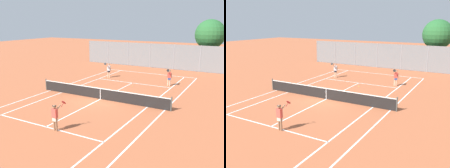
# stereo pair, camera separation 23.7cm
# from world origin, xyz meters

# --- Properties ---
(ground_plane) EXTENTS (120.00, 120.00, 0.00)m
(ground_plane) POSITION_xyz_m (0.00, 0.00, 0.00)
(ground_plane) COLOR #B25B38
(court_line_markings) EXTENTS (11.10, 23.90, 0.01)m
(court_line_markings) POSITION_xyz_m (0.00, 0.00, 0.00)
(court_line_markings) COLOR white
(court_line_markings) RESTS_ON ground
(tennis_net) EXTENTS (12.00, 0.10, 1.07)m
(tennis_net) POSITION_xyz_m (0.00, 0.00, 0.51)
(tennis_net) COLOR #474C47
(tennis_net) RESTS_ON ground
(player_near_side) EXTENTS (0.70, 0.72, 1.77)m
(player_near_side) POSITION_xyz_m (0.91, -6.52, 0.93)
(player_near_side) COLOR #936B4C
(player_near_side) RESTS_ON ground
(player_far_left) EXTENTS (0.55, 0.82, 1.77)m
(player_far_left) POSITION_xyz_m (-3.47, 7.49, 0.93)
(player_far_left) COLOR #D8A884
(player_far_left) RESTS_ON ground
(player_far_right) EXTENTS (0.43, 0.90, 1.77)m
(player_far_right) POSITION_xyz_m (3.69, 7.10, 0.93)
(player_far_right) COLOR #D8A884
(player_far_right) RESTS_ON ground
(loose_tennis_ball_0) EXTENTS (0.07, 0.07, 0.07)m
(loose_tennis_ball_0) POSITION_xyz_m (-3.29, 9.73, 0.03)
(loose_tennis_ball_0) COLOR #D1DB33
(loose_tennis_ball_0) RESTS_ON ground
(loose_tennis_ball_1) EXTENTS (0.07, 0.07, 0.07)m
(loose_tennis_ball_1) POSITION_xyz_m (0.62, 5.05, 0.03)
(loose_tennis_ball_1) COLOR #D1DB33
(loose_tennis_ball_1) RESTS_ON ground
(back_fence) EXTENTS (23.60, 0.08, 3.35)m
(back_fence) POSITION_xyz_m (0.00, 15.95, 1.68)
(back_fence) COLOR gray
(back_fence) RESTS_ON ground
(tree_behind_left) EXTENTS (3.92, 3.92, 6.56)m
(tree_behind_left) POSITION_xyz_m (5.46, 18.74, 4.50)
(tree_behind_left) COLOR brown
(tree_behind_left) RESTS_ON ground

